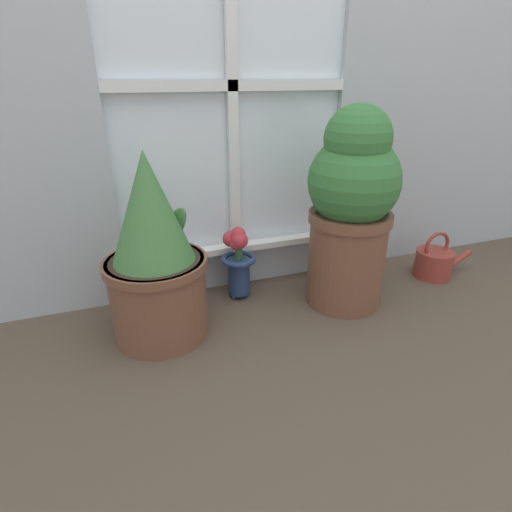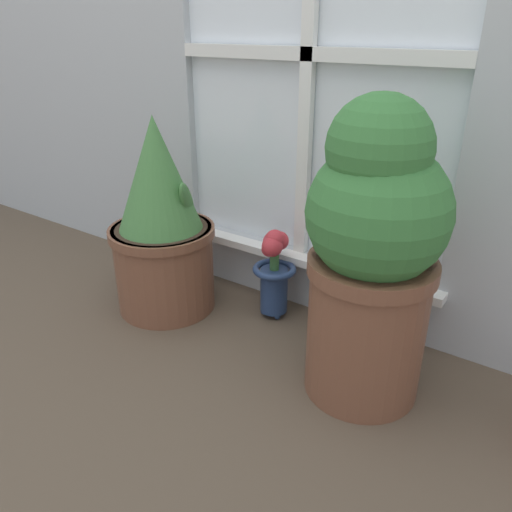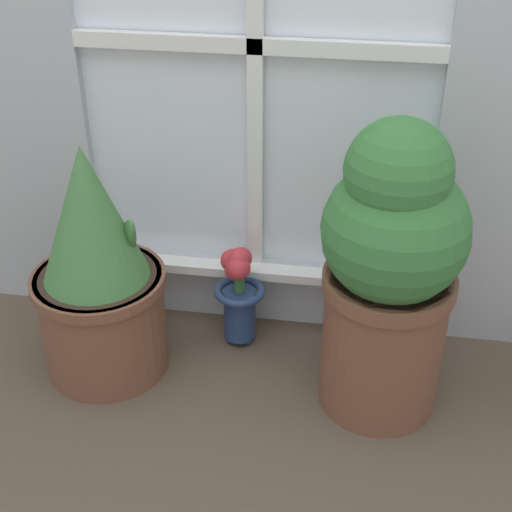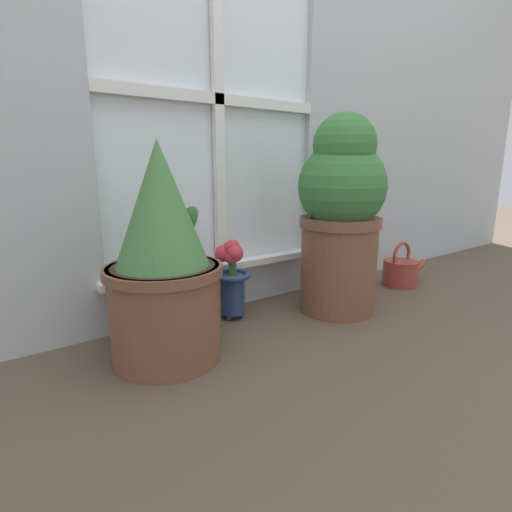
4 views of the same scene
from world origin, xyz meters
The scene contains 5 objects.
ground_plane centered at (0.00, 0.00, 0.00)m, with size 10.00×10.00×0.00m, color brown.
potted_plant_left centered at (-0.33, 0.25, 0.27)m, with size 0.32×0.32×0.60m.
potted_plant_right centered at (0.33, 0.23, 0.37)m, with size 0.31×0.31×0.70m.
flower_vase centered at (-0.03, 0.40, 0.16)m, with size 0.13×0.13×0.28m.
watering_can centered at (0.80, 0.28, 0.06)m, with size 0.27×0.15×0.20m.
Camera 4 is at (-0.75, -0.73, 0.53)m, focal length 28.00 mm.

